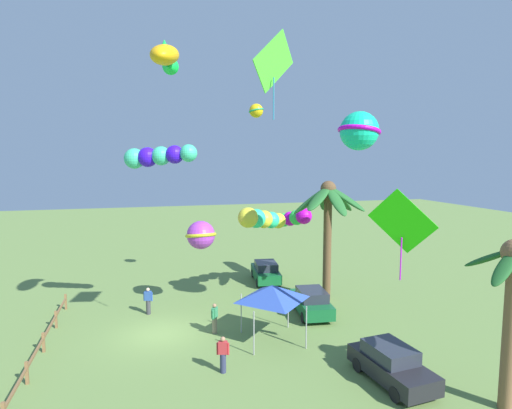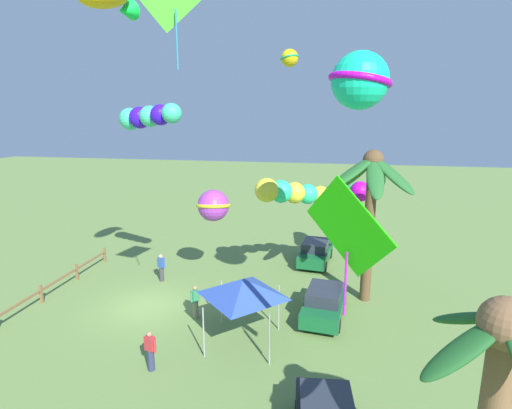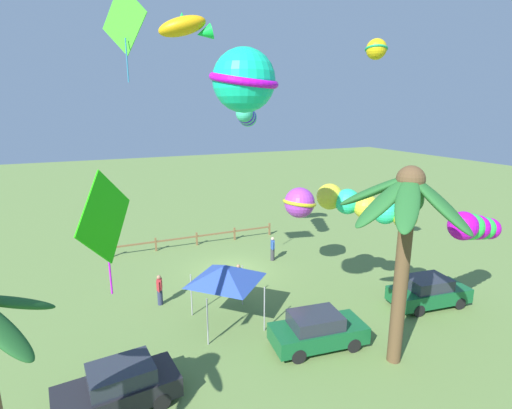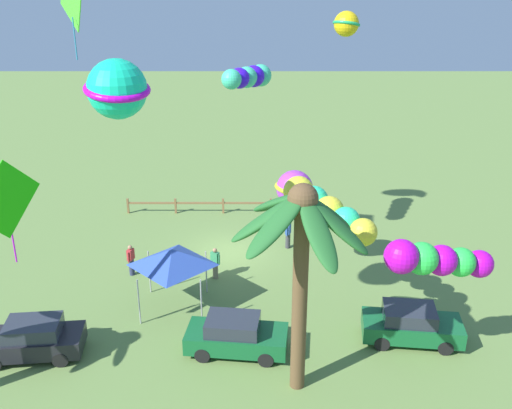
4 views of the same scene
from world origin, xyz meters
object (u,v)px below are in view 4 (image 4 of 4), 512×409
at_px(kite_diamond_7, 6,201).
at_px(parked_car_1, 236,335).
at_px(kite_diamond_6, 71,2).
at_px(spectator_1, 288,234).
at_px(parked_car_0, 32,339).
at_px(spectator_0, 215,263).
at_px(kite_tube_4, 249,77).
at_px(festival_tent, 172,257).
at_px(spectator_2, 131,260).
at_px(palm_tree_1, 301,236).
at_px(kite_tube_5, 325,208).
at_px(kite_tube_0, 436,260).
at_px(parked_car_2, 411,325).
at_px(kite_ball_3, 117,89).
at_px(kite_ball_1, 346,24).
at_px(kite_ball_2, 295,188).

bearing_deg(kite_diamond_7, parked_car_1, -175.77).
bearing_deg(kite_diamond_6, parked_car_1, 145.28).
xyz_separation_m(parked_car_1, spectator_1, (-2.49, -9.25, 0.06)).
bearing_deg(parked_car_0, spectator_0, -136.99).
bearing_deg(kite_tube_4, festival_tent, 58.64).
bearing_deg(kite_tube_4, spectator_2, 22.07).
relative_size(palm_tree_1, kite_tube_5, 2.02).
xyz_separation_m(parked_car_1, spectator_2, (5.29, -6.24, 0.06)).
bearing_deg(kite_tube_0, parked_car_0, -3.93).
relative_size(parked_car_2, spectator_1, 2.56).
bearing_deg(kite_tube_5, kite_ball_3, 22.42).
relative_size(parked_car_1, spectator_2, 2.56).
relative_size(spectator_2, kite_ball_1, 1.17).
bearing_deg(kite_tube_5, kite_diamond_6, -13.31).
bearing_deg(parked_car_2, spectator_2, -24.17).
relative_size(spectator_1, kite_tube_5, 0.42).
distance_m(parked_car_1, kite_ball_2, 7.63).
xyz_separation_m(spectator_1, kite_ball_1, (-1.46, 6.96, 11.32)).
distance_m(parked_car_1, spectator_0, 6.04).
xyz_separation_m(parked_car_0, kite_tube_0, (-14.76, 1.01, 3.93)).
distance_m(spectator_1, spectator_2, 8.34).
bearing_deg(parked_car_1, kite_diamond_7, 4.23).
distance_m(parked_car_0, kite_ball_1, 16.56).
relative_size(festival_tent, kite_ball_2, 1.32).
distance_m(festival_tent, kite_tube_4, 9.17).
height_order(parked_car_1, kite_ball_2, kite_ball_2).
distance_m(spectator_0, kite_tube_0, 11.53).
xyz_separation_m(kite_ball_1, kite_tube_4, (3.52, -6.28, -2.90)).
distance_m(parked_car_0, festival_tent, 6.37).
height_order(spectator_2, kite_diamond_7, kite_diamond_7).
bearing_deg(kite_diamond_7, kite_ball_2, -147.09).
bearing_deg(kite_diamond_7, parked_car_0, -77.08).
xyz_separation_m(kite_tube_0, kite_ball_3, (10.50, -0.40, 5.76)).
relative_size(parked_car_2, spectator_2, 2.56).
relative_size(kite_tube_4, kite_diamond_7, 1.00).
distance_m(parked_car_0, parked_car_1, 7.81).
bearing_deg(parked_car_2, parked_car_0, 3.88).
bearing_deg(kite_tube_0, spectator_0, -41.50).
bearing_deg(kite_tube_0, kite_tube_4, -56.45).
relative_size(kite_tube_0, kite_diamond_7, 1.12).
relative_size(spectator_1, kite_ball_1, 1.17).
distance_m(spectator_1, kite_diamond_7, 15.30).
xyz_separation_m(palm_tree_1, spectator_2, (7.53, -8.20, -5.09)).
xyz_separation_m(spectator_1, kite_ball_2, (-0.06, 3.16, 3.75)).
bearing_deg(palm_tree_1, spectator_2, -47.43).
bearing_deg(palm_tree_1, parked_car_2, -150.31).
bearing_deg(spectator_1, kite_diamond_7, 43.82).
distance_m(parked_car_1, festival_tent, 4.63).
bearing_deg(kite_ball_2, kite_diamond_6, 11.30).
xyz_separation_m(parked_car_1, kite_ball_1, (-3.96, -2.28, 11.38)).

